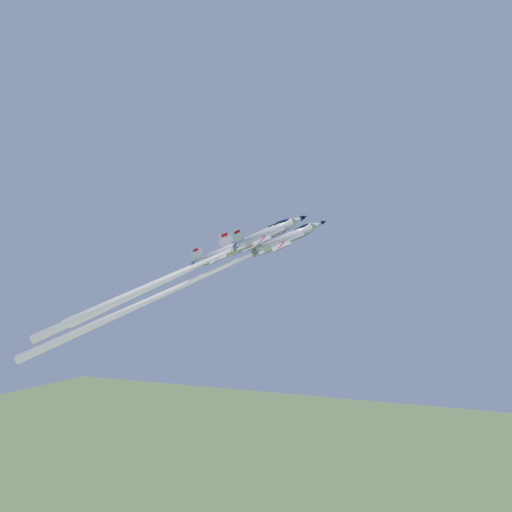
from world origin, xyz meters
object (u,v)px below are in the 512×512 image
at_px(jet_lead, 178,287).
at_px(jet_right, 176,275).
at_px(jet_left, 193,267).
at_px(jet_slot, 168,277).

height_order(jet_lead, jet_right, jet_lead).
height_order(jet_left, jet_slot, jet_left).
distance_m(jet_left, jet_right, 10.30).
relative_size(jet_lead, jet_right, 1.25).
bearing_deg(jet_lead, jet_right, 0.49).
height_order(jet_lead, jet_left, jet_lead).
bearing_deg(jet_slot, jet_lead, 110.80).
xyz_separation_m(jet_right, jet_slot, (-4.90, 4.93, -0.35)).
relative_size(jet_left, jet_right, 0.98).
bearing_deg(jet_lead, jet_left, 132.21).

